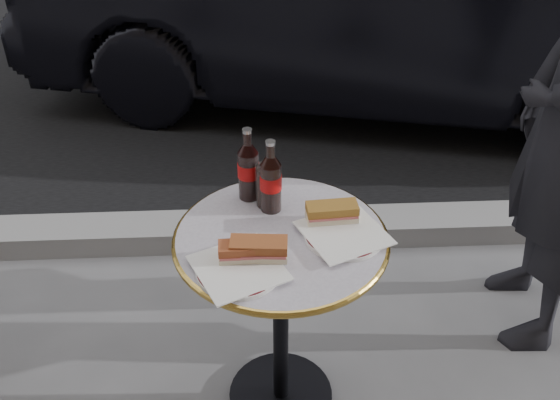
{
  "coord_description": "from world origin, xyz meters",
  "views": [
    {
      "loc": [
        -0.07,
        -1.39,
        1.84
      ],
      "look_at": [
        0.0,
        0.05,
        0.82
      ],
      "focal_mm": 40.0,
      "sensor_mm": 36.0,
      "label": 1
    }
  ],
  "objects_px": {
    "plate_left": "(239,270)",
    "plate_right": "(344,235)",
    "bistro_table": "(281,325)",
    "cola_glass": "(267,185)",
    "cola_bottle_right": "(271,176)",
    "cola_bottle_left": "(248,164)"
  },
  "relations": [
    {
      "from": "plate_right",
      "to": "cola_bottle_right",
      "type": "bearing_deg",
      "value": 144.13
    },
    {
      "from": "bistro_table",
      "to": "cola_bottle_right",
      "type": "height_order",
      "value": "cola_bottle_right"
    },
    {
      "from": "bistro_table",
      "to": "plate_right",
      "type": "distance_m",
      "value": 0.41
    },
    {
      "from": "bistro_table",
      "to": "plate_right",
      "type": "xyz_separation_m",
      "value": [
        0.18,
        -0.02,
        0.37
      ]
    },
    {
      "from": "cola_glass",
      "to": "cola_bottle_left",
      "type": "bearing_deg",
      "value": 140.85
    },
    {
      "from": "bistro_table",
      "to": "cola_glass",
      "type": "height_order",
      "value": "cola_glass"
    },
    {
      "from": "plate_left",
      "to": "plate_right",
      "type": "bearing_deg",
      "value": 24.32
    },
    {
      "from": "plate_left",
      "to": "cola_bottle_right",
      "type": "bearing_deg",
      "value": 70.91
    },
    {
      "from": "bistro_table",
      "to": "cola_glass",
      "type": "xyz_separation_m",
      "value": [
        -0.03,
        0.15,
        0.44
      ]
    },
    {
      "from": "cola_bottle_right",
      "to": "cola_glass",
      "type": "distance_m",
      "value": 0.06
    },
    {
      "from": "cola_bottle_left",
      "to": "cola_bottle_right",
      "type": "relative_size",
      "value": 1.01
    },
    {
      "from": "plate_left",
      "to": "cola_glass",
      "type": "bearing_deg",
      "value": 74.27
    },
    {
      "from": "plate_left",
      "to": "plate_right",
      "type": "xyz_separation_m",
      "value": [
        0.3,
        0.13,
        0.0
      ]
    },
    {
      "from": "cola_glass",
      "to": "cola_bottle_right",
      "type": "bearing_deg",
      "value": -64.99
    },
    {
      "from": "plate_right",
      "to": "cola_bottle_left",
      "type": "bearing_deg",
      "value": 141.29
    },
    {
      "from": "plate_right",
      "to": "bistro_table",
      "type": "bearing_deg",
      "value": 174.95
    },
    {
      "from": "cola_bottle_left",
      "to": "cola_glass",
      "type": "height_order",
      "value": "cola_bottle_left"
    },
    {
      "from": "bistro_table",
      "to": "plate_right",
      "type": "height_order",
      "value": "plate_right"
    },
    {
      "from": "cola_bottle_right",
      "to": "cola_glass",
      "type": "bearing_deg",
      "value": 115.01
    },
    {
      "from": "bistro_table",
      "to": "plate_left",
      "type": "height_order",
      "value": "plate_left"
    },
    {
      "from": "cola_bottle_right",
      "to": "cola_glass",
      "type": "relative_size",
      "value": 1.71
    },
    {
      "from": "bistro_table",
      "to": "cola_bottle_left",
      "type": "bearing_deg",
      "value": 114.07
    }
  ]
}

